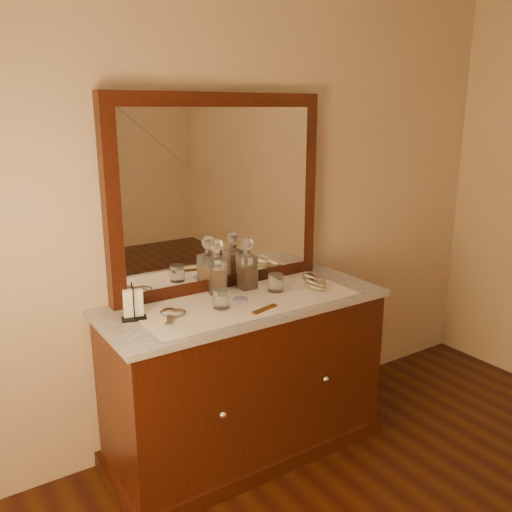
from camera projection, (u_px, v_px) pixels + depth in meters
name	position (u px, v px, depth m)	size (l,w,h in m)	color
dresser_cabinet	(245.00, 379.00, 2.80)	(1.40, 0.55, 0.82)	black
dresser_plinth	(246.00, 441.00, 2.90)	(1.46, 0.59, 0.08)	black
knob_left	(223.00, 415.00, 2.40)	(0.04, 0.04, 0.04)	silver
knob_right	(326.00, 379.00, 2.72)	(0.04, 0.04, 0.04)	silver
marble_top	(245.00, 303.00, 2.69)	(1.44, 0.59, 0.03)	silver
mirror_frame	(219.00, 194.00, 2.75)	(1.20, 0.08, 1.00)	black
mirror_glass	(222.00, 195.00, 2.72)	(1.06, 0.01, 0.86)	white
lace_runner	(247.00, 301.00, 2.67)	(1.10, 0.45, 0.00)	beige
pin_dish	(240.00, 300.00, 2.66)	(0.07, 0.07, 0.01)	silver
comb	(265.00, 309.00, 2.54)	(0.15, 0.03, 0.01)	brown
napkin_rack	(133.00, 305.00, 2.42)	(0.12, 0.09, 0.17)	black
decanter_left	(217.00, 272.00, 2.75)	(0.11, 0.11, 0.29)	brown
decanter_right	(247.00, 269.00, 2.81)	(0.09, 0.09, 0.28)	brown
brush_near	(315.00, 284.00, 2.85)	(0.07, 0.16, 0.04)	#908058
brush_far	(314.00, 279.00, 2.93)	(0.10, 0.17, 0.05)	#908058
hand_mirror_outer	(169.00, 313.00, 2.47)	(0.13, 0.22, 0.02)	silver
hand_mirror_inner	(176.00, 314.00, 2.46)	(0.17, 0.18, 0.02)	silver
tumblers	(250.00, 290.00, 2.67)	(0.44, 0.14, 0.09)	white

